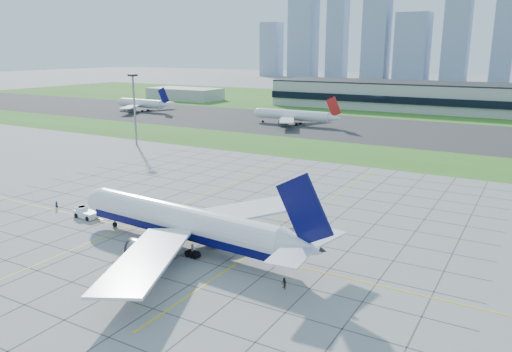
{
  "coord_description": "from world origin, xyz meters",
  "views": [
    {
      "loc": [
        58.53,
        -69.82,
        34.02
      ],
      "look_at": [
        5.4,
        22.39,
        7.0
      ],
      "focal_mm": 35.0,
      "sensor_mm": 36.0,
      "label": 1
    }
  ],
  "objects_px": {
    "light_mast": "(134,101)",
    "airliner": "(185,222)",
    "distant_jet_0": "(142,103)",
    "distant_jet_1": "(294,115)",
    "crew_near": "(57,205)",
    "crew_far": "(284,283)",
    "pushback_tug": "(86,213)"
  },
  "relations": [
    {
      "from": "light_mast",
      "to": "distant_jet_0",
      "type": "height_order",
      "value": "light_mast"
    },
    {
      "from": "crew_near",
      "to": "pushback_tug",
      "type": "bearing_deg",
      "value": -83.18
    },
    {
      "from": "airliner",
      "to": "distant_jet_1",
      "type": "height_order",
      "value": "airliner"
    },
    {
      "from": "crew_far",
      "to": "airliner",
      "type": "bearing_deg",
      "value": -156.4
    },
    {
      "from": "distant_jet_0",
      "to": "distant_jet_1",
      "type": "xyz_separation_m",
      "value": [
        97.31,
        -4.36,
        0.0
      ]
    },
    {
      "from": "airliner",
      "to": "distant_jet_0",
      "type": "distance_m",
      "value": 207.51
    },
    {
      "from": "distant_jet_1",
      "to": "crew_near",
      "type": "bearing_deg",
      "value": -85.82
    },
    {
      "from": "crew_far",
      "to": "distant_jet_1",
      "type": "distance_m",
      "value": 165.2
    },
    {
      "from": "pushback_tug",
      "to": "crew_far",
      "type": "distance_m",
      "value": 50.97
    },
    {
      "from": "airliner",
      "to": "crew_near",
      "type": "distance_m",
      "value": 38.08
    },
    {
      "from": "light_mast",
      "to": "pushback_tug",
      "type": "xyz_separation_m",
      "value": [
        48.43,
        -67.01,
        -15.22
      ]
    },
    {
      "from": "pushback_tug",
      "to": "crew_near",
      "type": "height_order",
      "value": "pushback_tug"
    },
    {
      "from": "light_mast",
      "to": "distant_jet_1",
      "type": "distance_m",
      "value": 80.45
    },
    {
      "from": "airliner",
      "to": "crew_far",
      "type": "distance_m",
      "value": 23.42
    },
    {
      "from": "light_mast",
      "to": "airliner",
      "type": "xyz_separation_m",
      "value": [
        76.35,
        -69.32,
        -11.58
      ]
    },
    {
      "from": "light_mast",
      "to": "crew_far",
      "type": "bearing_deg",
      "value": -37.2
    },
    {
      "from": "airliner",
      "to": "pushback_tug",
      "type": "distance_m",
      "value": 28.25
    },
    {
      "from": "light_mast",
      "to": "crew_far",
      "type": "xyz_separation_m",
      "value": [
        98.77,
        -74.97,
        -15.31
      ]
    },
    {
      "from": "light_mast",
      "to": "crew_near",
      "type": "relative_size",
      "value": 13.91
    },
    {
      "from": "airliner",
      "to": "crew_far",
      "type": "relative_size",
      "value": 31.13
    },
    {
      "from": "airliner",
      "to": "distant_jet_0",
      "type": "relative_size",
      "value": 1.27
    },
    {
      "from": "crew_near",
      "to": "distant_jet_0",
      "type": "relative_size",
      "value": 0.04
    },
    {
      "from": "crew_near",
      "to": "distant_jet_1",
      "type": "relative_size",
      "value": 0.04
    },
    {
      "from": "distant_jet_0",
      "to": "distant_jet_1",
      "type": "distance_m",
      "value": 97.41
    },
    {
      "from": "light_mast",
      "to": "crew_far",
      "type": "distance_m",
      "value": 124.94
    },
    {
      "from": "crew_far",
      "to": "distant_jet_1",
      "type": "relative_size",
      "value": 0.04
    },
    {
      "from": "light_mast",
      "to": "crew_near",
      "type": "height_order",
      "value": "light_mast"
    },
    {
      "from": "distant_jet_1",
      "to": "airliner",
      "type": "bearing_deg",
      "value": -71.51
    },
    {
      "from": "crew_far",
      "to": "distant_jet_0",
      "type": "height_order",
      "value": "distant_jet_0"
    },
    {
      "from": "pushback_tug",
      "to": "distant_jet_1",
      "type": "height_order",
      "value": "distant_jet_1"
    },
    {
      "from": "airliner",
      "to": "light_mast",
      "type": "bearing_deg",
      "value": 141.48
    },
    {
      "from": "light_mast",
      "to": "distant_jet_0",
      "type": "relative_size",
      "value": 0.6
    }
  ]
}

